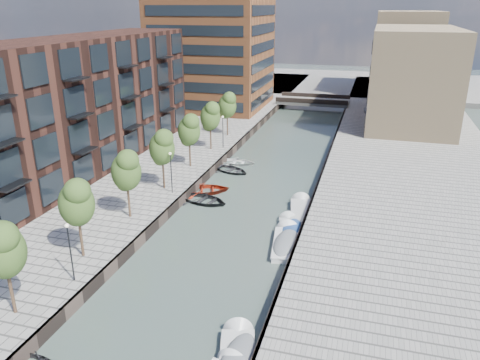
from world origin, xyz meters
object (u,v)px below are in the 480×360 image
at_px(sloop_4, 232,172).
at_px(car, 371,111).
at_px(bridge, 313,101).
at_px(motorboat_3, 291,229).
at_px(tree_1, 76,201).
at_px(motorboat_2, 301,210).
at_px(tree_3, 162,146).
at_px(tree_6, 227,105).
at_px(tree_2, 126,169).
at_px(tree_4, 189,129).
at_px(tree_0, 3,248).
at_px(sloop_3, 236,164).
at_px(motorboat_4, 286,242).
at_px(motorboat_1, 237,357).
at_px(sloop_1, 204,203).
at_px(sloop_2, 205,192).
at_px(tree_5, 210,115).

distance_m(sloop_4, car, 34.19).
bearing_deg(bridge, motorboat_3, -84.38).
bearing_deg(tree_1, bridge, 82.07).
relative_size(sloop_4, motorboat_2, 0.74).
height_order(tree_3, tree_6, same).
distance_m(tree_2, tree_4, 14.00).
height_order(tree_0, motorboat_3, tree_0).
height_order(tree_0, tree_2, same).
distance_m(sloop_3, car, 31.71).
bearing_deg(tree_6, motorboat_4, -63.65).
distance_m(sloop_4, motorboat_1, 30.60).
xyz_separation_m(tree_1, motorboat_2, (13.76, 14.32, -5.20)).
distance_m(tree_0, motorboat_1, 14.46).
bearing_deg(sloop_3, tree_1, 170.35).
bearing_deg(motorboat_3, car, 82.92).
bearing_deg(sloop_1, tree_2, 160.40).
bearing_deg(car, sloop_4, -135.65).
bearing_deg(motorboat_4, tree_1, -150.97).
distance_m(tree_3, motorboat_2, 14.71).
xyz_separation_m(tree_3, sloop_3, (3.98, 11.98, -5.31)).
bearing_deg(sloop_2, motorboat_1, -177.49).
relative_size(sloop_2, motorboat_1, 0.89).
bearing_deg(tree_5, sloop_3, -26.87).
relative_size(sloop_2, motorboat_3, 1.01).
distance_m(tree_4, motorboat_2, 16.15).
height_order(motorboat_3, car, car).
xyz_separation_m(tree_5, motorboat_1, (13.51, -34.13, -5.09)).
bearing_deg(motorboat_2, tree_3, -178.67).
xyz_separation_m(sloop_1, car, (14.67, 40.13, 1.60)).
height_order(sloop_2, motorboat_2, motorboat_2).
relative_size(tree_0, motorboat_4, 1.00).
xyz_separation_m(motorboat_1, car, (5.44, 60.02, 1.38)).
bearing_deg(car, tree_0, -127.51).
relative_size(tree_1, sloop_1, 1.21).
height_order(bridge, sloop_2, bridge).
bearing_deg(tree_5, tree_4, -90.00).
distance_m(tree_3, motorboat_4, 15.88).
relative_size(tree_0, motorboat_2, 1.01).
distance_m(tree_4, car, 38.14).
height_order(tree_1, tree_3, same).
relative_size(sloop_3, motorboat_4, 0.76).
relative_size(tree_5, sloop_4, 1.37).
distance_m(tree_1, tree_2, 7.00).
relative_size(tree_2, sloop_4, 1.37).
relative_size(tree_4, motorboat_3, 1.18).
xyz_separation_m(tree_6, sloop_3, (3.98, -9.02, -5.31)).
bearing_deg(tree_5, tree_2, -90.00).
xyz_separation_m(motorboat_2, car, (5.19, 39.57, 1.49)).
bearing_deg(sloop_2, sloop_4, -28.93).
height_order(bridge, tree_2, tree_2).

